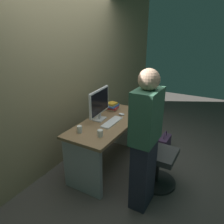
# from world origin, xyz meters

# --- Properties ---
(ground_plane) EXTENTS (9.00, 9.00, 0.00)m
(ground_plane) POSITION_xyz_m (0.00, 0.00, 0.00)
(ground_plane) COLOR #4C4742
(wall_back) EXTENTS (6.40, 0.10, 3.00)m
(wall_back) POSITION_xyz_m (0.00, 0.75, 1.50)
(wall_back) COLOR #8C7F5B
(wall_back) RESTS_ON ground
(desk) EXTENTS (1.46, 0.64, 0.75)m
(desk) POSITION_xyz_m (0.00, 0.00, 0.52)
(desk) COLOR #93704C
(desk) RESTS_ON ground
(office_chair) EXTENTS (0.52, 0.52, 0.94)m
(office_chair) POSITION_xyz_m (-0.04, -0.72, 0.43)
(office_chair) COLOR black
(office_chair) RESTS_ON ground
(person_at_desk) EXTENTS (0.40, 0.24, 1.64)m
(person_at_desk) POSITION_xyz_m (-0.47, -0.73, 0.84)
(person_at_desk) COLOR #262838
(person_at_desk) RESTS_ON ground
(monitor) EXTENTS (0.54, 0.16, 0.46)m
(monitor) POSITION_xyz_m (-0.02, 0.14, 1.00)
(monitor) COLOR silver
(monitor) RESTS_ON desk
(keyboard) EXTENTS (0.43, 0.14, 0.02)m
(keyboard) POSITION_xyz_m (-0.03, -0.07, 0.76)
(keyboard) COLOR white
(keyboard) RESTS_ON desk
(mouse) EXTENTS (0.06, 0.10, 0.03)m
(mouse) POSITION_xyz_m (0.28, -0.06, 0.76)
(mouse) COLOR white
(mouse) RESTS_ON desk
(cup_near_keyboard) EXTENTS (0.07, 0.07, 0.09)m
(cup_near_keyboard) POSITION_xyz_m (-0.46, -0.14, 0.79)
(cup_near_keyboard) COLOR white
(cup_near_keyboard) RESTS_ON desk
(cup_by_monitor) EXTENTS (0.06, 0.06, 0.09)m
(cup_by_monitor) POSITION_xyz_m (-0.50, 0.14, 0.79)
(cup_by_monitor) COLOR white
(cup_by_monitor) RESTS_ON desk
(book_stack) EXTENTS (0.21, 0.18, 0.12)m
(book_stack) POSITION_xyz_m (0.42, 0.18, 0.81)
(book_stack) COLOR beige
(book_stack) RESTS_ON desk
(cell_phone) EXTENTS (0.11, 0.16, 0.01)m
(cell_phone) POSITION_xyz_m (0.52, -0.14, 0.75)
(cell_phone) COLOR black
(cell_phone) RESTS_ON desk
(handbag) EXTENTS (0.34, 0.14, 0.38)m
(handbag) POSITION_xyz_m (0.83, -0.62, 0.14)
(handbag) COLOR #4C3356
(handbag) RESTS_ON ground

